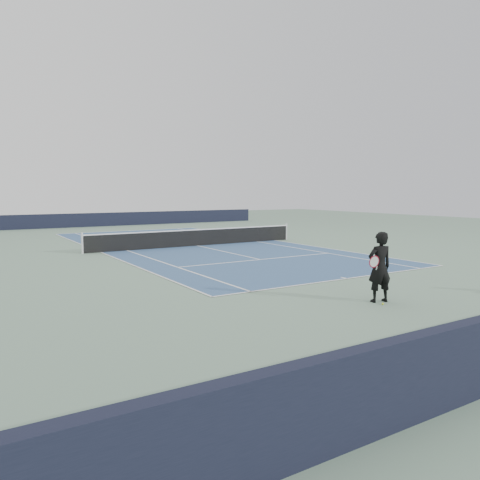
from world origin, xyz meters
TOP-DOWN VIEW (x-y plane):
  - ground at (0.00, 0.00)m, footprint 80.00×80.00m
  - court_surface at (0.00, 0.00)m, footprint 10.97×23.77m
  - tennis_net at (0.00, 0.00)m, footprint 12.90×0.10m
  - windscreen_far at (0.00, 17.88)m, footprint 30.00×0.25m
  - tennis_player at (-1.75, -14.88)m, footprint 0.88×0.70m
  - tennis_ball at (-1.93, -15.19)m, footprint 0.06×0.06m

SIDE VIEW (x-z plane):
  - ground at x=0.00m, z-range 0.00..0.00m
  - court_surface at x=0.00m, z-range 0.00..0.01m
  - tennis_ball at x=-1.93m, z-range 0.00..0.06m
  - tennis_net at x=0.00m, z-range -0.03..1.04m
  - windscreen_far at x=0.00m, z-range 0.00..1.20m
  - tennis_player at x=-1.75m, z-range 0.00..2.00m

